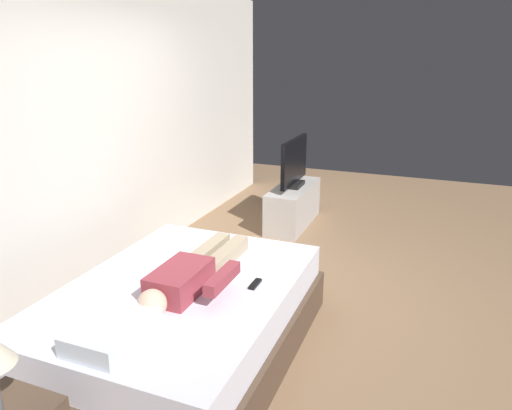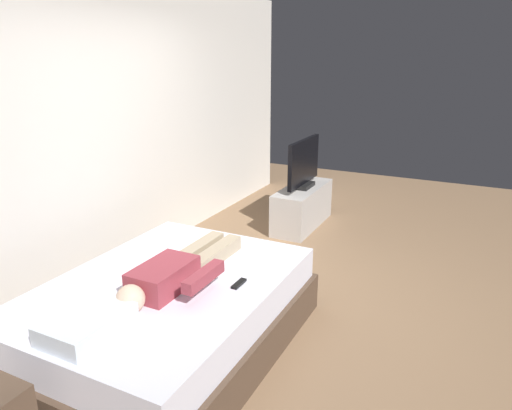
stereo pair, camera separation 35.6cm
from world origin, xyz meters
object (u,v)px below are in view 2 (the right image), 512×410
Objects in this scene: pillow at (87,324)px; tv_stand at (302,207)px; remote at (239,284)px; tv at (304,164)px; person at (177,271)px; bed at (168,316)px.

pillow reaches higher than tv_stand.
tv is at bearing 11.71° from remote.
tv_stand is at bearing 11.71° from remote.
tv is (2.65, 0.55, 0.24)m from remote.
tv reaches higher than remote.
person is (0.75, -0.08, 0.02)m from pillow.
bed reaches higher than tv_stand.
bed is at bearing 109.73° from person.
bed is at bearing -178.70° from tv_stand.
bed is 0.59m from remote.
tv is at bearing 1.30° from bed.
pillow reaches higher than remote.
bed is 2.37× the size of tv.
tv_stand is (2.83, 0.06, -0.01)m from bed.
bed is at bearing -178.70° from tv.
person is at bearing 110.47° from remote.
tv is at bearing 2.96° from person.
bed is 2.88m from tv.
tv_stand is at bearing 1.04° from pillow.
remote is at bearing -28.28° from pillow.
pillow is 0.55× the size of tv.
remote reaches higher than bed.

